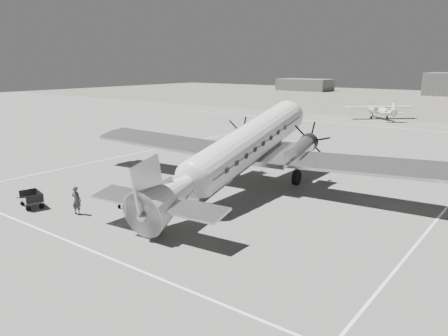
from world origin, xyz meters
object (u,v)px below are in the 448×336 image
Objects in this scene: baggage_cart_near at (129,202)px; ground_crew at (77,200)px; light_plane_left at (380,112)px; passenger at (176,186)px; shed_secondary at (305,85)px; dc3_airliner at (241,152)px; baggage_cart_far at (32,200)px; ramp_agent at (154,194)px.

baggage_cart_near is 0.83× the size of ground_crew.
light_plane_left is 54.21m from passenger.
ground_crew is (48.69, -126.11, -1.09)m from shed_secondary.
dc3_airliner is at bearing -132.85° from ground_crew.
ground_crew reaches higher than baggage_cart_near.
baggage_cart_far is (45.10, -127.10, -1.48)m from shed_secondary.
dc3_airliner is 14.58m from baggage_cart_far.
ramp_agent is (51.36, -121.98, -1.17)m from shed_secondary.
ramp_agent is at bearing -130.03° from light_plane_left.
baggage_cart_far is (-2.75, -61.46, -0.70)m from light_plane_left.
baggage_cart_far is (-5.27, -3.80, 0.09)m from baggage_cart_near.
ground_crew reaches higher than baggage_cart_far.
passenger is (2.56, 6.37, -0.08)m from ground_crew.
dc3_airliner reaches higher than baggage_cart_far.
baggage_cart_far is at bearing -158.49° from baggage_cart_near.
ground_crew is 4.92m from ramp_agent.
light_plane_left is at bearing 78.20° from baggage_cart_near.
passenger reaches higher than baggage_cart_near.
dc3_airliner is at bearing -60.01° from passenger.
passenger is (51.25, -119.74, -1.17)m from shed_secondary.
dc3_airliner is 7.04m from ramp_agent.
dc3_airliner is 8.70m from baggage_cart_near.
shed_secondary reaches higher than baggage_cart_near.
light_plane_left is at bearing -3.13° from ramp_agent.
shed_secondary is 135.19m from ground_crew.
light_plane_left reaches higher than baggage_cart_near.
passenger is at bearing -66.83° from shed_secondary.
baggage_cart_near is (50.37, -123.30, -1.57)m from shed_secondary.
ground_crew is 1.10× the size of passenger.
baggage_cart_far is at bearing 0.10° from ground_crew.
baggage_cart_far is 1.11× the size of ramp_agent.
ramp_agent and passenger have the same top height.
baggage_cart_near is (2.52, -57.66, -0.80)m from light_plane_left.
baggage_cart_far is at bearing 115.60° from passenger.
baggage_cart_near is 3.31m from ground_crew.
light_plane_left is at bearing -104.55° from ground_crew.
light_plane_left is at bearing 91.32° from dc3_airliner.
passenger is at bearing 64.81° from baggage_cart_far.
shed_secondary is at bearing 16.14° from ramp_agent.
ramp_agent is (-2.67, -6.13, -2.19)m from dc3_airliner.
baggage_cart_near is 3.69m from passenger.
ground_crew is (-5.34, -10.26, -2.11)m from dc3_airliner.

